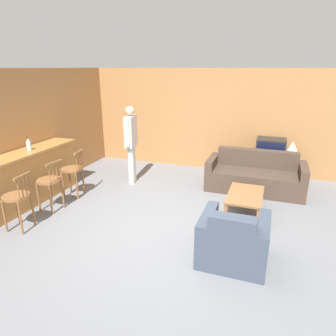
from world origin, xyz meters
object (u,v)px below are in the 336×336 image
object	(u,v)px
bar_chair_far	(73,172)
table_lamp	(292,147)
couch_far	(255,177)
bar_chair_near	(17,199)
coffee_table	(245,197)
armchair_near	(233,241)
tv_unit	(268,169)
bottle	(29,144)
bar_chair_mid	(50,183)
tv	(271,149)
person_by_window	(131,140)

from	to	relation	value
bar_chair_far	table_lamp	xyz separation A→B (m)	(4.32, 2.40, 0.32)
couch_far	bar_chair_near	bearing A→B (deg)	-139.05
couch_far	coffee_table	world-z (taller)	couch_far
couch_far	armchair_near	distance (m)	2.81
tv_unit	bottle	bearing A→B (deg)	-147.57
tv_unit	bar_chair_mid	bearing A→B (deg)	-141.16
table_lamp	coffee_table	bearing A→B (deg)	-111.66
tv	person_by_window	distance (m)	3.30
bar_chair_far	bottle	xyz separation A→B (m)	(-0.62, -0.45, 0.64)
tv	coffee_table	bearing A→B (deg)	-99.55
bar_chair_far	armchair_near	xyz separation A→B (m)	(3.50, -1.17, -0.23)
tv_unit	table_lamp	xyz separation A→B (m)	(0.47, -0.00, 0.61)
couch_far	tv_unit	world-z (taller)	couch_far
tv	bar_chair_far	bearing A→B (deg)	-148.14
bar_chair_mid	armchair_near	bearing A→B (deg)	-7.59
coffee_table	table_lamp	world-z (taller)	table_lamp
bar_chair_far	tv	size ratio (longest dim) A/B	1.50
tv_unit	bottle	distance (m)	5.38
bar_chair_near	bottle	size ratio (longest dim) A/B	3.85
armchair_near	bottle	bearing A→B (deg)	170.05
bar_chair_near	bar_chair_far	size ratio (longest dim) A/B	1.00
coffee_table	tv_unit	size ratio (longest dim) A/B	0.85
bar_chair_mid	coffee_table	world-z (taller)	bar_chair_mid
couch_far	coffee_table	size ratio (longest dim) A/B	2.01
armchair_near	bottle	world-z (taller)	bottle
bottle	person_by_window	xyz separation A→B (m)	(1.44, 1.58, -0.15)
bar_chair_mid	coffee_table	xyz separation A→B (m)	(3.50, 1.04, -0.19)
table_lamp	person_by_window	bearing A→B (deg)	-160.15
tv_unit	person_by_window	bearing A→B (deg)	-157.36
bottle	table_lamp	bearing A→B (deg)	29.89
armchair_near	coffee_table	xyz separation A→B (m)	(0.00, 1.51, 0.04)
bar_chair_mid	table_lamp	size ratio (longest dim) A/B	2.08
bar_chair_near	tv_unit	world-z (taller)	bar_chair_near
tv_unit	person_by_window	xyz separation A→B (m)	(-3.03, -1.27, 0.77)
bottle	person_by_window	world-z (taller)	person_by_window
bar_chair_near	table_lamp	world-z (taller)	table_lamp
bar_chair_near	armchair_near	xyz separation A→B (m)	(3.50, 0.31, -0.23)
bar_chair_far	armchair_near	bearing A→B (deg)	-18.48
armchair_near	table_lamp	bearing A→B (deg)	77.03
tv	bottle	bearing A→B (deg)	-147.59
bar_chair_far	coffee_table	xyz separation A→B (m)	(3.50, 0.34, -0.19)
bar_chair_far	person_by_window	xyz separation A→B (m)	(0.82, 1.13, 0.48)
tv_unit	person_by_window	distance (m)	3.38
table_lamp	bar_chair_near	bearing A→B (deg)	-138.12
tv_unit	tv	world-z (taller)	tv
bar_chair_mid	bottle	world-z (taller)	bottle
bar_chair_far	table_lamp	size ratio (longest dim) A/B	2.08
tv	table_lamp	size ratio (longest dim) A/B	1.38
bar_chair_near	table_lamp	size ratio (longest dim) A/B	2.08
coffee_table	person_by_window	world-z (taller)	person_by_window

